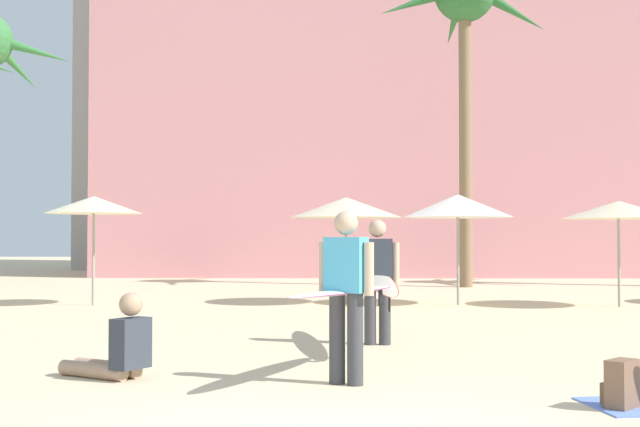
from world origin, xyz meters
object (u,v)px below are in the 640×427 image
palm_tree_far_left (464,15)px  cafe_umbrella_0 (94,205)px  person_mid_right (378,278)px  cafe_umbrella_2 (618,210)px  cafe_umbrella_3 (458,206)px  cafe_umbrella_4 (346,208)px  backpack (621,385)px  person_mid_left (346,290)px  person_far_right (117,349)px

palm_tree_far_left → cafe_umbrella_0: (-9.08, -7.03, -5.97)m
cafe_umbrella_0 → person_mid_right: 8.99m
cafe_umbrella_2 → cafe_umbrella_3: bearing=171.9°
cafe_umbrella_4 → backpack: size_ratio=5.91×
cafe_umbrella_0 → cafe_umbrella_4: size_ratio=0.95×
cafe_umbrella_3 → person_mid_left: bearing=-104.4°
cafe_umbrella_3 → cafe_umbrella_2: bearing=-8.1°
cafe_umbrella_0 → cafe_umbrella_4: (5.46, 0.51, -0.04)m
person_mid_left → palm_tree_far_left: bearing=-165.2°
person_mid_left → cafe_umbrella_4: bearing=-153.2°
palm_tree_far_left → person_far_right: palm_tree_far_left is taller
cafe_umbrella_0 → cafe_umbrella_3: 7.90m
palm_tree_far_left → person_mid_left: size_ratio=3.77×
cafe_umbrella_2 → person_mid_left: cafe_umbrella_2 is taller
cafe_umbrella_2 → cafe_umbrella_3: (-3.32, 0.47, 0.10)m
cafe_umbrella_3 → person_mid_right: bearing=-106.5°
backpack → person_mid_left: 2.74m
cafe_umbrella_2 → cafe_umbrella_3: 3.35m
cafe_umbrella_4 → person_mid_left: cafe_umbrella_4 is taller
cafe_umbrella_2 → person_far_right: cafe_umbrella_2 is taller
cafe_umbrella_2 → person_mid_right: (-5.40, -6.56, -1.13)m
cafe_umbrella_2 → person_far_right: (-8.21, -9.27, -1.74)m
cafe_umbrella_4 → person_mid_right: bearing=-87.2°
cafe_umbrella_0 → cafe_umbrella_4: cafe_umbrella_0 is taller
backpack → person_mid_right: 4.61m
cafe_umbrella_3 → backpack: (-0.23, -11.20, -1.95)m
backpack → cafe_umbrella_3: bearing=-47.2°
cafe_umbrella_3 → person_mid_right: cafe_umbrella_3 is taller
cafe_umbrella_0 → cafe_umbrella_3: bearing=2.1°
backpack → person_mid_right: person_mid_right is taller
palm_tree_far_left → cafe_umbrella_4: bearing=-119.0°
backpack → person_mid_left: (-2.31, 1.28, 0.73)m
cafe_umbrella_3 → backpack: bearing=-91.2°
backpack → person_far_right: person_far_right is taller
cafe_umbrella_4 → backpack: 11.79m
cafe_umbrella_2 → backpack: 11.45m
cafe_umbrella_0 → person_mid_right: (5.81, -6.75, -1.25)m
cafe_umbrella_2 → cafe_umbrella_3: cafe_umbrella_3 is taller
cafe_umbrella_0 → person_mid_right: cafe_umbrella_0 is taller
cafe_umbrella_4 → person_mid_left: 10.21m
person_mid_right → person_mid_left: bearing=170.8°
palm_tree_far_left → person_far_right: 19.23m
person_mid_left → cafe_umbrella_2: bearing=175.6°
palm_tree_far_left → cafe_umbrella_0: bearing=-142.2°
cafe_umbrella_3 → person_mid_left: 10.31m
cafe_umbrella_3 → palm_tree_far_left: bearing=80.0°
cafe_umbrella_2 → backpack: size_ratio=5.63×
cafe_umbrella_4 → palm_tree_far_left: bearing=61.0°
cafe_umbrella_2 → person_far_right: size_ratio=2.29×
backpack → person_mid_left: size_ratio=0.16×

